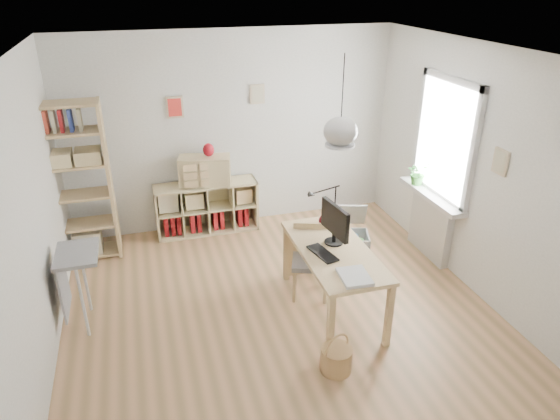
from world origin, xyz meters
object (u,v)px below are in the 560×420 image
object	(u,v)px
storage_chest	(347,238)
desk	(334,257)
chair	(310,256)
tall_bookshelf	(75,177)
drawer_chest	(205,170)
cube_shelf	(205,211)
monitor	(335,222)

from	to	relation	value
storage_chest	desk	bearing A→B (deg)	-103.35
desk	chair	xyz separation A→B (m)	(-0.11, 0.38, -0.19)
tall_bookshelf	drawer_chest	size ratio (longest dim) A/B	2.94
cube_shelf	storage_chest	size ratio (longest dim) A/B	1.87
drawer_chest	chair	bearing A→B (deg)	-51.27
cube_shelf	storage_chest	world-z (taller)	cube_shelf
chair	monitor	distance (m)	0.61
cube_shelf	tall_bookshelf	size ratio (longest dim) A/B	0.70
chair	drawer_chest	size ratio (longest dim) A/B	1.20
chair	drawer_chest	world-z (taller)	drawer_chest
tall_bookshelf	chair	world-z (taller)	tall_bookshelf
monitor	tall_bookshelf	bearing A→B (deg)	137.50
desk	tall_bookshelf	size ratio (longest dim) A/B	0.75
cube_shelf	monitor	world-z (taller)	monitor
cube_shelf	chair	xyz separation A→B (m)	(0.91, -1.85, 0.17)
chair	storage_chest	xyz separation A→B (m)	(0.77, 0.72, -0.28)
drawer_chest	monitor	bearing A→B (deg)	-50.48
cube_shelf	tall_bookshelf	world-z (taller)	tall_bookshelf
cube_shelf	monitor	xyz separation A→B (m)	(1.07, -2.11, 0.70)
storage_chest	monitor	xyz separation A→B (m)	(-0.61, -0.97, 0.81)
monitor	drawer_chest	size ratio (longest dim) A/B	0.74
chair	monitor	world-z (taller)	monitor
storage_chest	drawer_chest	distance (m)	2.11
desk	monitor	world-z (taller)	monitor
chair	monitor	bearing A→B (deg)	-37.66
chair	monitor	size ratio (longest dim) A/B	1.63
desk	monitor	distance (m)	0.36
tall_bookshelf	storage_chest	world-z (taller)	tall_bookshelf
chair	storage_chest	distance (m)	1.09
tall_bookshelf	storage_chest	bearing A→B (deg)	-14.68
cube_shelf	storage_chest	distance (m)	2.03
storage_chest	monitor	distance (m)	1.40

